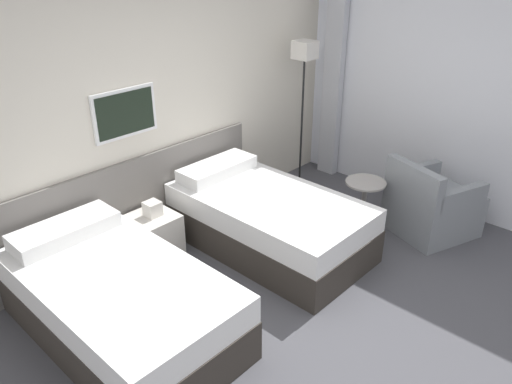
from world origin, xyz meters
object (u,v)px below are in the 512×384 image
at_px(side_table, 364,196).
at_px(armchair, 431,207).
at_px(floor_lamp, 304,69).
at_px(bed_near_window, 268,220).
at_px(nightstand, 155,234).
at_px(bed_near_door, 119,301).

height_order(side_table, armchair, armchair).
distance_m(floor_lamp, armchair, 2.06).
bearing_deg(side_table, armchair, -51.32).
xyz_separation_m(bed_near_window, armchair, (1.36, -1.04, -0.01)).
height_order(nightstand, armchair, armchair).
xyz_separation_m(nightstand, floor_lamp, (2.17, -0.04, 1.22)).
relative_size(side_table, armchair, 0.58).
relative_size(nightstand, floor_lamp, 0.32).
height_order(bed_near_door, nightstand, bed_near_door).
height_order(bed_near_door, side_table, bed_near_door).
distance_m(bed_near_door, floor_lamp, 3.29).
bearing_deg(floor_lamp, bed_near_door, -167.82).
height_order(floor_lamp, armchair, floor_lamp).
relative_size(floor_lamp, side_table, 3.19).
height_order(bed_near_door, bed_near_window, same).
height_order(bed_near_door, armchair, armchair).
bearing_deg(armchair, bed_near_door, 90.80).
xyz_separation_m(bed_near_window, nightstand, (-0.85, 0.69, -0.07)).
bearing_deg(side_table, floor_lamp, 71.09).
bearing_deg(side_table, bed_near_window, 151.47).
relative_size(bed_near_window, side_table, 3.50).
xyz_separation_m(floor_lamp, side_table, (-0.39, -1.15, -1.07)).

